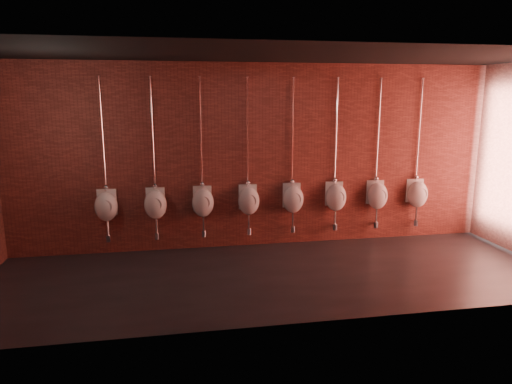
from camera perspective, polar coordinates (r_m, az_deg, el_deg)
ground at (r=6.97m, az=2.64°, el=-10.34°), size 8.50×8.50×0.00m
room_shell at (r=6.49m, az=2.81°, el=6.35°), size 8.54×3.04×3.22m
urinal_0 at (r=7.95m, az=-18.21°, el=-1.59°), size 0.41×0.37×2.72m
urinal_1 at (r=7.87m, az=-12.46°, el=-1.40°), size 0.41×0.37×2.72m
urinal_2 at (r=7.88m, az=-6.66°, el=-1.19°), size 0.41×0.37×2.72m
urinal_3 at (r=7.96m, az=-0.92°, el=-0.98°), size 0.41×0.37×2.72m
urinal_4 at (r=8.12m, az=4.65°, el=-0.76°), size 0.41×0.37×2.72m
urinal_5 at (r=8.36m, az=9.95°, el=-0.54°), size 0.41×0.37×2.72m
urinal_6 at (r=8.66m, az=14.91°, el=-0.34°), size 0.41×0.37×2.72m
urinal_7 at (r=9.02m, az=19.52°, el=-0.14°), size 0.41×0.37×2.72m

